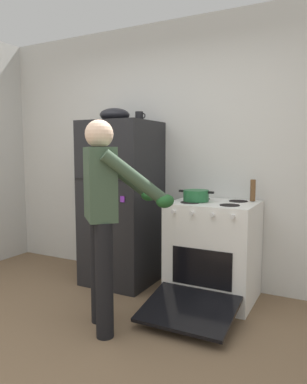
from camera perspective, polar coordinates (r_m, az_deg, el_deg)
name	(u,v)px	position (r m, az deg, el deg)	size (l,w,h in m)	color
ground	(45,368)	(2.65, -16.71, -24.98)	(8.00, 8.00, 0.00)	brown
kitchen_wall_back	(173,153)	(3.90, 3.07, 6.11)	(6.00, 0.10, 2.70)	silver
refrigerator	(122,203)	(3.79, -4.94, -1.72)	(0.68, 0.72, 1.67)	black
stove_range	(213,252)	(3.44, 9.30, -9.26)	(0.76, 1.21, 0.91)	white
person_cook	(106,206)	(2.75, -7.48, -2.18)	(0.71, 0.74, 1.60)	black
red_pot	(196,195)	(3.36, 6.69, -0.55)	(0.33, 0.23, 0.10)	#236638
coffee_mug	(139,116)	(3.72, -2.22, 11.76)	(0.11, 0.08, 0.10)	black
pepper_mill	(253,190)	(3.46, 15.31, 0.27)	(0.05, 0.05, 0.20)	brown
mixing_bowl	(115,115)	(3.82, -6.10, 11.91)	(0.31, 0.31, 0.14)	black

